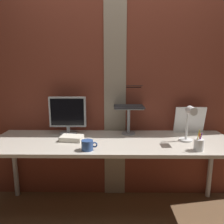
% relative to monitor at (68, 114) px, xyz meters
% --- Properties ---
extents(ground_plane, '(6.00, 6.00, 0.00)m').
position_rel_monitor_xyz_m(ground_plane, '(0.57, -0.17, -0.95)').
color(ground_plane, brown).
extents(brick_wall_back, '(3.50, 0.16, 2.66)m').
position_rel_monitor_xyz_m(brick_wall_back, '(0.58, 0.18, 0.38)').
color(brick_wall_back, brown).
rests_on(brick_wall_back, ground_plane).
extents(desk, '(2.26, 0.68, 0.74)m').
position_rel_monitor_xyz_m(desk, '(0.45, -0.22, -0.27)').
color(desk, beige).
rests_on(desk, ground_plane).
extents(monitor, '(0.37, 0.18, 0.38)m').
position_rel_monitor_xyz_m(monitor, '(0.00, 0.00, 0.00)').
color(monitor, '#ADB2B7').
rests_on(monitor, desk).
extents(laptop_stand, '(0.28, 0.22, 0.28)m').
position_rel_monitor_xyz_m(laptop_stand, '(0.62, 0.00, -0.02)').
color(laptop_stand, gray).
rests_on(laptop_stand, desk).
extents(laptop, '(0.30, 0.29, 0.21)m').
position_rel_monitor_xyz_m(laptop, '(0.62, 0.07, 0.12)').
color(laptop, black).
rests_on(laptop, laptop_stand).
extents(whiteboard_panel, '(0.31, 0.07, 0.28)m').
position_rel_monitor_xyz_m(whiteboard_panel, '(1.25, 0.03, -0.07)').
color(whiteboard_panel, white).
rests_on(whiteboard_panel, desk).
extents(desk_lamp, '(0.12, 0.20, 0.34)m').
position_rel_monitor_xyz_m(desk_lamp, '(1.14, -0.27, 0.00)').
color(desk_lamp, white).
rests_on(desk_lamp, desk).
extents(pen_cup, '(0.08, 0.08, 0.18)m').
position_rel_monitor_xyz_m(pen_cup, '(1.16, -0.46, -0.16)').
color(pen_cup, white).
rests_on(pen_cup, desk).
extents(coffee_mug, '(0.13, 0.10, 0.08)m').
position_rel_monitor_xyz_m(coffee_mug, '(0.26, -0.46, -0.17)').
color(coffee_mug, '#2D4C8C').
rests_on(coffee_mug, desk).
extents(paper_clutter_stack, '(0.22, 0.16, 0.04)m').
position_rel_monitor_xyz_m(paper_clutter_stack, '(0.08, -0.22, -0.18)').
color(paper_clutter_stack, silver).
rests_on(paper_clutter_stack, desk).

